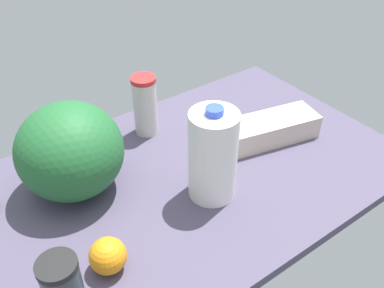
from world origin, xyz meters
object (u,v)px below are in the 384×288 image
Objects in this scene: milk_jug at (213,155)px; watermelon at (70,151)px; egg_carton at (269,129)px; orange_loose at (108,256)px; tumbler_cup at (146,105)px.

watermelon is (-28.45, 22.90, 0.02)cm from milk_jug.
egg_carton is at bearing -13.88° from watermelon.
milk_jug is 35.17cm from orange_loose.
tumbler_cup is at bearing 88.65° from milk_jug.
tumbler_cup is 31.59cm from watermelon.
milk_jug reaches higher than watermelon.
egg_carton is 64.45cm from orange_loose.
milk_jug reaches higher than tumbler_cup.
watermelon reaches higher than tumbler_cup.
tumbler_cup is at bearing 21.56° from watermelon.
milk_jug is at bearing -150.48° from egg_carton.
milk_jug is 1.37× the size of tumbler_cup.
tumbler_cup is 2.34× the size of orange_loose.
watermelon is 3.29× the size of orange_loose.
watermelon is at bearing -158.44° from tumbler_cup.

